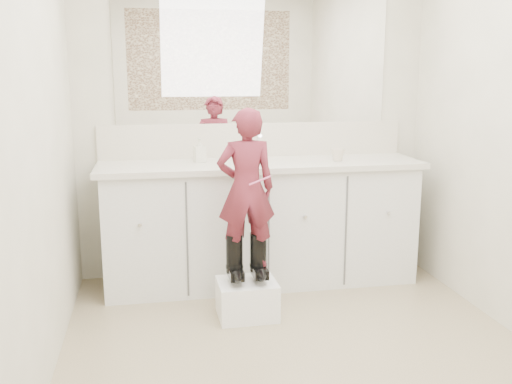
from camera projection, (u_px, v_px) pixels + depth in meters
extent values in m
plane|color=#877A58|center=(305.00, 361.00, 3.04)|extent=(3.00, 3.00, 0.00)
plane|color=beige|center=(254.00, 115.00, 4.23)|extent=(2.60, 0.00, 2.60)
plane|color=beige|center=(484.00, 206.00, 1.35)|extent=(2.60, 0.00, 2.60)
plane|color=beige|center=(30.00, 143.00, 2.55)|extent=(0.00, 3.00, 3.00)
cube|color=silver|center=(261.00, 225.00, 4.13)|extent=(2.20, 0.55, 0.85)
cube|color=beige|center=(261.00, 165.00, 4.02)|extent=(2.28, 0.58, 0.04)
cube|color=beige|center=(254.00, 140.00, 4.26)|extent=(2.28, 0.03, 0.25)
cube|color=white|center=(254.00, 54.00, 4.13)|extent=(2.00, 0.02, 1.00)
cube|color=#472819|center=(498.00, 8.00, 1.27)|extent=(2.00, 0.01, 1.20)
cylinder|color=silver|center=(257.00, 152.00, 4.17)|extent=(0.08, 0.08, 0.10)
imported|color=beige|center=(338.00, 155.00, 4.06)|extent=(0.11, 0.11, 0.09)
imported|color=silver|center=(199.00, 150.00, 4.00)|extent=(0.09, 0.09, 0.17)
cube|color=white|center=(247.00, 299.00, 3.58)|extent=(0.37, 0.31, 0.23)
imported|color=#AA3442|center=(246.00, 189.00, 3.45)|extent=(0.36, 0.24, 0.98)
cylinder|color=#DF5689|center=(260.00, 181.00, 3.37)|extent=(0.14, 0.01, 0.06)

